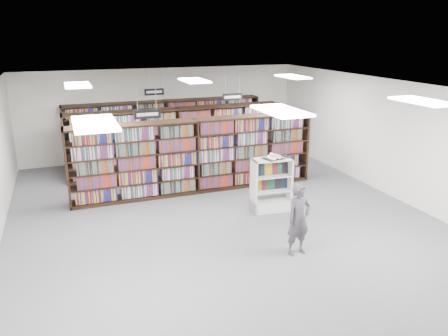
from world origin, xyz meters
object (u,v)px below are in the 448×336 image
object	(u,v)px
endcap_display	(270,192)
open_book	(276,157)
bookshelf_row_near	(196,156)
shopper	(299,219)

from	to	relation	value
endcap_display	open_book	distance (m)	0.94
bookshelf_row_near	shopper	xyz separation A→B (m)	(0.87, -4.31, -0.29)
open_book	shopper	xyz separation A→B (m)	(-0.61, -2.28, -0.65)
endcap_display	shopper	bearing A→B (deg)	-97.53
bookshelf_row_near	endcap_display	distance (m)	2.50
endcap_display	open_book	xyz separation A→B (m)	(0.10, -0.02, 0.94)
bookshelf_row_near	endcap_display	xyz separation A→B (m)	(1.37, -2.01, -0.57)
open_book	shopper	size ratio (longest dim) A/B	0.48
bookshelf_row_near	open_book	bearing A→B (deg)	-54.04
shopper	open_book	bearing A→B (deg)	66.02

